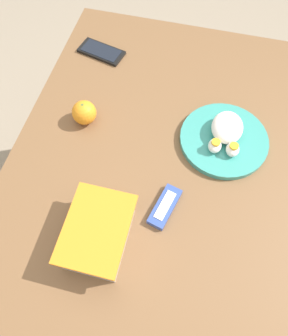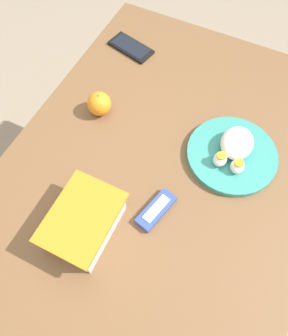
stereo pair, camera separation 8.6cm
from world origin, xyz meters
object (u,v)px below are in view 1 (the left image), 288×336
at_px(orange_fruit, 84,113).
at_px(cell_phone, 101,52).
at_px(food_container, 98,234).
at_px(candy_bar, 165,207).
at_px(rice_plate, 225,137).

distance_m(orange_fruit, cell_phone, 0.28).
distance_m(food_container, orange_fruit, 0.37).
distance_m(candy_bar, cell_phone, 0.59).
xyz_separation_m(food_container, cell_phone, (0.61, 0.19, -0.03)).
height_order(rice_plate, candy_bar, rice_plate).
relative_size(food_container, orange_fruit, 2.80).
xyz_separation_m(candy_bar, cell_phone, (0.50, 0.33, -0.00)).
xyz_separation_m(food_container, orange_fruit, (0.33, 0.15, -0.00)).
distance_m(food_container, cell_phone, 0.64).
height_order(orange_fruit, cell_phone, orange_fruit).
distance_m(food_container, rice_plate, 0.44).
bearing_deg(cell_phone, food_container, -162.73).
relative_size(food_container, cell_phone, 1.20).
relative_size(candy_bar, cell_phone, 0.76).
bearing_deg(rice_plate, food_container, 144.51).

